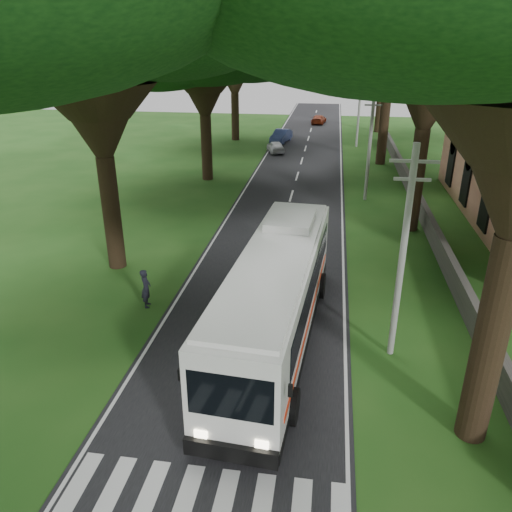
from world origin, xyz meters
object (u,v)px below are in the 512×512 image
at_px(distant_car_a, 275,147).
at_px(pole_near, 403,253).
at_px(pedestrian, 146,288).
at_px(distant_car_b, 281,136).
at_px(distant_car_c, 319,119).
at_px(coach_bus, 276,295).
at_px(pole_far, 359,108).
at_px(pole_mid, 370,143).

bearing_deg(distant_car_a, pole_near, 86.21).
bearing_deg(pedestrian, distant_car_a, -15.91).
bearing_deg(distant_car_b, pedestrian, -81.10).
height_order(pole_near, distant_car_c, pole_near).
height_order(coach_bus, distant_car_a, coach_bus).
distance_m(coach_bus, pedestrian, 6.41).
height_order(pole_far, coach_bus, pole_far).
relative_size(coach_bus, distant_car_c, 3.21).
height_order(distant_car_a, distant_car_b, distant_car_b).
height_order(pole_near, distant_car_b, pole_near).
xyz_separation_m(pole_mid, distant_car_c, (-4.70, 35.53, -3.56)).
height_order(distant_car_c, pedestrian, pedestrian).
bearing_deg(distant_car_b, distant_car_c, 86.89).
distance_m(pole_far, pedestrian, 39.45).
xyz_separation_m(pole_far, pedestrian, (-10.45, -37.90, -3.29)).
distance_m(distant_car_b, pedestrian, 39.17).
bearing_deg(distant_car_a, pedestrian, 69.38).
distance_m(coach_bus, distant_car_b, 41.28).
relative_size(pole_mid, distant_car_a, 2.26).
height_order(pole_far, distant_car_a, pole_far).
bearing_deg(distant_car_b, coach_bus, -72.61).
bearing_deg(distant_car_a, pole_mid, 101.53).
distance_m(pole_near, distant_car_a, 36.64).
distance_m(pole_mid, pole_far, 20.00).
distance_m(pole_mid, distant_car_a, 18.00).
relative_size(pole_mid, distant_car_c, 1.95).
relative_size(distant_car_c, pedestrian, 2.29).
relative_size(pole_far, distant_car_b, 1.87).
xyz_separation_m(pole_far, coach_bus, (-4.45, -39.83, -2.12)).
relative_size(distant_car_b, pedestrian, 2.40).
relative_size(pole_near, distant_car_a, 2.26).
relative_size(distant_car_a, distant_car_c, 0.87).
xyz_separation_m(coach_bus, distant_car_b, (-4.05, 41.06, -1.32)).
relative_size(pole_far, pedestrian, 4.47).
distance_m(pole_mid, distant_car_c, 36.02).
bearing_deg(pedestrian, distant_car_c, -18.71).
bearing_deg(distant_car_a, pole_far, -169.18).
xyz_separation_m(coach_bus, distant_car_c, (-0.25, 55.37, -1.44)).
relative_size(pole_near, coach_bus, 0.61).
height_order(pole_far, distant_car_b, pole_far).
bearing_deg(distant_car_c, distant_car_b, 82.45).
xyz_separation_m(pole_mid, distant_car_a, (-8.50, 15.46, -3.55)).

